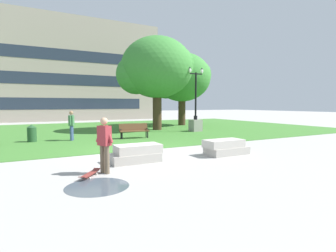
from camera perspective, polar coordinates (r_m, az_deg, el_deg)
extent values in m
plane|color=#A3A09B|center=(11.99, -7.26, -5.42)|extent=(140.00, 140.00, 0.00)
cube|color=#3D752D|center=(21.56, -16.67, -1.05)|extent=(40.00, 20.00, 0.02)
cube|color=#B2ADA3|center=(9.69, -7.21, -6.87)|extent=(1.80, 0.90, 0.32)
cube|color=#BBB6AB|center=(9.67, -6.56, -4.96)|extent=(1.66, 0.83, 0.32)
cube|color=#B2ADA3|center=(11.34, 12.65, -5.25)|extent=(1.80, 0.90, 0.32)
cube|color=#BBB6AB|center=(11.18, 12.02, -3.72)|extent=(1.66, 0.83, 0.32)
cylinder|color=brown|center=(8.20, -13.15, -7.17)|extent=(0.15, 0.15, 0.86)
cylinder|color=brown|center=(8.35, -14.04, -6.97)|extent=(0.15, 0.15, 0.86)
cube|color=maroon|center=(8.16, -13.70, -2.04)|extent=(0.39, 0.46, 0.60)
cylinder|color=maroon|center=(8.06, -12.74, -1.75)|extent=(0.23, 0.33, 0.54)
cylinder|color=maroon|center=(8.24, -14.66, -1.65)|extent=(0.23, 0.33, 0.54)
sphere|color=tan|center=(8.12, -13.76, 1.04)|extent=(0.22, 0.22, 0.22)
cube|color=maroon|center=(8.08, -16.64, -9.92)|extent=(0.64, 0.76, 0.02)
cube|color=maroon|center=(7.69, -18.13, -10.56)|extent=(0.23, 0.22, 0.06)
cube|color=maroon|center=(8.47, -15.31, -9.07)|extent=(0.23, 0.22, 0.06)
cylinder|color=silver|center=(7.86, -16.61, -10.78)|extent=(0.06, 0.06, 0.06)
cylinder|color=silver|center=(7.96, -18.06, -10.62)|extent=(0.06, 0.06, 0.06)
cylinder|color=silver|center=(8.24, -15.26, -10.02)|extent=(0.06, 0.06, 0.06)
cylinder|color=silver|center=(8.34, -16.66, -9.89)|extent=(0.06, 0.06, 0.06)
cylinder|color=#47515B|center=(7.12, -15.14, -12.59)|extent=(1.63, 1.63, 0.01)
cube|color=brown|center=(16.22, -7.32, -1.13)|extent=(1.84, 0.62, 0.05)
cube|color=brown|center=(16.44, -7.55, -0.24)|extent=(1.80, 0.31, 0.46)
cube|color=black|center=(16.02, -10.23, -0.80)|extent=(0.10, 0.40, 0.04)
cube|color=black|center=(16.44, -4.49, -0.60)|extent=(0.10, 0.40, 0.04)
cylinder|color=black|center=(15.91, -9.96, -2.11)|extent=(0.07, 0.07, 0.41)
cylinder|color=black|center=(16.32, -4.45, -1.89)|extent=(0.07, 0.07, 0.41)
cylinder|color=black|center=(16.22, -10.19, -1.99)|extent=(0.07, 0.07, 0.41)
cylinder|color=black|center=(16.62, -4.78, -1.77)|extent=(0.07, 0.07, 0.41)
cube|color=gray|center=(20.51, 6.00, 0.13)|extent=(0.80, 0.80, 0.90)
cylinder|color=black|center=(20.47, 6.02, 1.81)|extent=(0.28, 0.28, 0.30)
cylinder|color=black|center=(20.46, 6.06, 6.46)|extent=(0.14, 0.14, 3.62)
cube|color=black|center=(20.58, 6.10, 11.22)|extent=(1.10, 0.08, 0.08)
ellipsoid|color=white|center=(20.31, 4.79, 12.00)|extent=(0.22, 0.22, 0.36)
cone|color=black|center=(20.34, 4.79, 12.55)|extent=(0.20, 0.20, 0.13)
ellipsoid|color=white|center=(20.92, 7.38, 11.77)|extent=(0.22, 0.22, 0.36)
cone|color=black|center=(20.94, 7.39, 12.30)|extent=(0.20, 0.20, 0.13)
cylinder|color=#42301E|center=(26.46, 3.03, 3.70)|extent=(0.72, 0.72, 3.22)
ellipsoid|color=#387F33|center=(26.59, 3.06, 10.55)|extent=(5.68, 5.68, 4.83)
sphere|color=#387F33|center=(26.28, -0.55, 9.38)|extent=(3.12, 3.12, 3.12)
sphere|color=#387F33|center=(26.91, 6.35, 11.07)|extent=(2.84, 2.84, 2.84)
cylinder|color=#42301E|center=(21.54, -2.37, 3.80)|extent=(0.73, 0.73, 3.47)
ellipsoid|color=#387F33|center=(21.74, -2.41, 12.61)|extent=(5.80, 5.80, 4.93)
sphere|color=#387F33|center=(21.57, -6.98, 11.09)|extent=(3.19, 3.19, 3.19)
sphere|color=#387F33|center=(21.94, 1.78, 13.30)|extent=(2.90, 2.90, 2.90)
cylinder|color=#234C28|center=(16.47, -27.51, -1.68)|extent=(0.48, 0.48, 0.80)
cone|color=#234C28|center=(16.42, -27.57, -0.01)|extent=(0.49, 0.49, 0.16)
cylinder|color=#384C7A|center=(16.26, -20.12, -1.40)|extent=(0.15, 0.15, 0.86)
cylinder|color=#384C7A|center=(16.07, -20.31, -1.47)|extent=(0.15, 0.15, 0.86)
cube|color=#3D7047|center=(16.11, -20.29, 1.15)|extent=(0.38, 0.46, 0.60)
cylinder|color=#3D7047|center=(16.36, -20.06, 1.29)|extent=(0.13, 0.14, 0.55)
cylinder|color=#3D7047|center=(15.85, -20.53, 1.17)|extent=(0.13, 0.14, 0.55)
sphere|color=#9E7051|center=(16.09, -20.33, 2.71)|extent=(0.22, 0.22, 0.22)
cube|color=gray|center=(36.20, -20.00, 11.64)|extent=(23.53, 1.00, 13.27)
cube|color=#232D3D|center=(35.40, -19.68, 4.61)|extent=(17.65, 0.03, 1.40)
cube|color=#232D3D|center=(35.54, -19.82, 9.45)|extent=(17.65, 0.03, 1.40)
cube|color=#232D3D|center=(35.92, -19.95, 14.22)|extent=(17.65, 0.03, 1.40)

